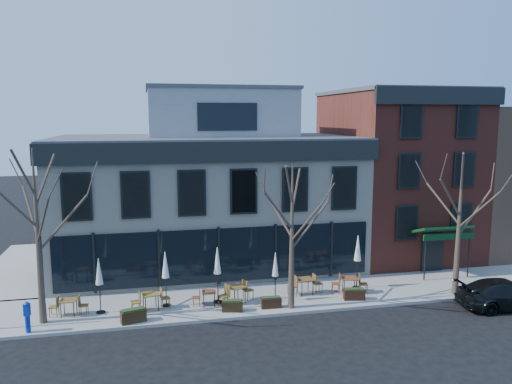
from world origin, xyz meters
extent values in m
plane|color=black|center=(0.00, 0.00, 0.00)|extent=(120.00, 120.00, 0.00)
cube|color=gray|center=(3.25, -2.15, 0.07)|extent=(33.50, 4.70, 0.15)
cube|color=gray|center=(-11.25, 6.00, 0.07)|extent=(4.50, 12.00, 0.15)
cube|color=beige|center=(0.00, 5.00, 4.00)|extent=(18.00, 10.00, 8.00)
cube|color=#47474C|center=(0.00, 5.00, 8.05)|extent=(18.30, 10.30, 0.30)
cube|color=black|center=(0.00, -0.12, 7.55)|extent=(18.30, 0.25, 1.10)
cube|color=black|center=(-9.12, 5.00, 7.55)|extent=(0.25, 10.30, 1.10)
cube|color=black|center=(0.00, -0.06, 1.90)|extent=(17.20, 0.12, 3.00)
cube|color=black|center=(-9.06, 4.00, 1.90)|extent=(0.12, 7.50, 3.00)
cube|color=gray|center=(1.00, 6.00, 9.60)|extent=(9.00, 6.50, 3.00)
cube|color=maroon|center=(13.00, 5.00, 5.50)|extent=(8.00, 10.00, 11.00)
cube|color=#47474C|center=(13.00, 5.00, 11.05)|extent=(8.20, 10.20, 0.25)
cube|color=black|center=(13.00, -0.12, 10.60)|extent=(8.20, 0.25, 1.00)
cube|color=#0B3216|center=(13.00, -0.85, 2.90)|extent=(3.20, 1.66, 0.67)
cube|color=black|center=(13.00, -0.05, 1.25)|extent=(1.40, 0.10, 2.50)
cube|color=#8C664C|center=(23.00, 6.00, 5.00)|extent=(12.00, 12.00, 10.00)
cone|color=#382B21|center=(-8.50, -3.20, 4.11)|extent=(0.34, 0.34, 7.92)
cylinder|color=#382B21|center=(-7.43, -3.01, 4.68)|extent=(2.23, 0.50, 2.48)
cylinder|color=#382B21|center=(-8.95, -2.23, 5.14)|extent=(1.03, 2.05, 2.14)
cylinder|color=#382B21|center=(-9.34, -3.51, 5.65)|extent=(1.80, 0.75, 2.21)
cylinder|color=#382B21|center=(-8.05, -4.16, 5.05)|extent=(1.03, 2.04, 2.28)
cone|color=#382B21|center=(3.00, -3.90, 3.67)|extent=(0.34, 0.34, 7.04)
cylinder|color=#382B21|center=(3.95, -3.73, 4.18)|extent=(2.00, 0.46, 2.21)
cylinder|color=#382B21|center=(2.60, -3.04, 4.59)|extent=(0.93, 1.84, 1.91)
cylinder|color=#382B21|center=(2.25, -4.17, 5.04)|extent=(1.61, 0.68, 1.97)
cylinder|color=#382B21|center=(3.40, -4.76, 4.51)|extent=(0.93, 1.83, 2.03)
cone|color=#382B21|center=(12.00, -3.90, 3.89)|extent=(0.34, 0.34, 7.48)
cylinder|color=#382B21|center=(13.01, -3.72, 4.43)|extent=(2.12, 0.48, 2.35)
cylinder|color=#382B21|center=(11.57, -2.99, 4.86)|extent=(0.98, 1.94, 2.03)
cylinder|color=#382B21|center=(11.20, -4.19, 5.35)|extent=(1.71, 0.71, 2.09)
cylinder|color=#382B21|center=(12.42, -4.81, 4.78)|extent=(0.98, 1.94, 2.16)
imported|color=black|center=(13.51, -5.83, 0.71)|extent=(4.97, 2.21, 1.42)
cylinder|color=#0C2EA5|center=(-8.92, -4.20, 0.53)|extent=(0.22, 0.22, 0.76)
cube|color=#0C2EA5|center=(-8.92, -4.20, 1.19)|extent=(0.29, 0.26, 0.55)
cone|color=#0C2EA5|center=(-8.92, -4.20, 1.51)|extent=(0.28, 0.28, 0.13)
cube|color=brown|center=(-7.47, -2.60, 0.90)|extent=(0.79, 0.79, 0.04)
cylinder|color=black|center=(-7.79, -2.86, 0.52)|extent=(0.04, 0.04, 0.74)
cylinder|color=black|center=(-7.22, -2.92, 0.52)|extent=(0.04, 0.04, 0.74)
cylinder|color=black|center=(-7.73, -2.29, 0.52)|extent=(0.04, 0.04, 0.74)
cylinder|color=black|center=(-7.16, -2.35, 0.52)|extent=(0.04, 0.04, 0.74)
cube|color=brown|center=(-3.71, -2.72, 0.95)|extent=(0.89, 0.89, 0.04)
cylinder|color=black|center=(-3.95, -3.08, 0.54)|extent=(0.04, 0.04, 0.79)
cylinder|color=black|center=(-3.35, -2.97, 0.54)|extent=(0.04, 0.04, 0.79)
cylinder|color=black|center=(-4.06, -2.48, 0.54)|extent=(0.04, 0.04, 0.79)
cylinder|color=black|center=(-3.46, -2.37, 0.54)|extent=(0.04, 0.04, 0.79)
cube|color=brown|center=(-0.89, -2.75, 0.85)|extent=(0.74, 0.74, 0.04)
cylinder|color=black|center=(-1.18, -2.99, 0.49)|extent=(0.04, 0.04, 0.69)
cylinder|color=black|center=(-0.65, -3.05, 0.49)|extent=(0.04, 0.04, 0.69)
cylinder|color=black|center=(-1.12, -2.46, 0.49)|extent=(0.04, 0.04, 0.69)
cylinder|color=black|center=(-0.59, -2.52, 0.49)|extent=(0.04, 0.04, 0.69)
cube|color=brown|center=(0.49, -2.69, 0.98)|extent=(1.05, 1.05, 0.05)
cylinder|color=black|center=(0.34, -3.11, 0.56)|extent=(0.05, 0.05, 0.81)
cylinder|color=black|center=(0.91, -2.85, 0.56)|extent=(0.05, 0.05, 0.81)
cylinder|color=black|center=(0.08, -2.53, 0.56)|extent=(0.05, 0.05, 0.81)
cylinder|color=black|center=(0.65, -2.27, 0.56)|extent=(0.05, 0.05, 0.81)
cube|color=brown|center=(4.25, -2.24, 0.96)|extent=(0.85, 0.85, 0.04)
cylinder|color=black|center=(3.97, -2.58, 0.55)|extent=(0.04, 0.04, 0.80)
cylinder|color=black|center=(4.59, -2.52, 0.55)|extent=(0.04, 0.04, 0.80)
cylinder|color=black|center=(3.91, -1.96, 0.55)|extent=(0.04, 0.04, 0.80)
cylinder|color=black|center=(4.53, -1.90, 0.55)|extent=(0.04, 0.04, 0.80)
cube|color=brown|center=(6.60, -2.59, 0.96)|extent=(0.96, 0.96, 0.04)
cylinder|color=black|center=(6.22, -2.81, 0.55)|extent=(0.04, 0.04, 0.80)
cylinder|color=black|center=(6.82, -2.97, 0.55)|extent=(0.04, 0.04, 0.80)
cylinder|color=black|center=(6.38, -2.21, 0.55)|extent=(0.04, 0.04, 0.80)
cylinder|color=black|center=(6.98, -2.37, 0.55)|extent=(0.04, 0.04, 0.80)
cylinder|color=black|center=(-6.05, -2.59, 0.18)|extent=(0.43, 0.43, 0.06)
cylinder|color=black|center=(-6.05, -2.59, 1.22)|extent=(0.05, 0.05, 2.14)
cone|color=beige|center=(-6.05, -2.59, 2.20)|extent=(0.35, 0.35, 1.27)
cylinder|color=black|center=(-2.96, -2.35, 0.18)|extent=(0.44, 0.44, 0.06)
cylinder|color=black|center=(-2.96, -2.35, 1.25)|extent=(0.05, 0.05, 2.19)
cone|color=silver|center=(-2.96, -2.35, 2.24)|extent=(0.36, 0.36, 1.30)
cylinder|color=black|center=(-0.40, -2.43, 0.18)|extent=(0.46, 0.46, 0.06)
cylinder|color=black|center=(-0.40, -2.43, 1.29)|extent=(0.05, 0.05, 2.28)
cone|color=silver|center=(-0.40, -2.43, 2.32)|extent=(0.37, 0.37, 1.34)
cylinder|color=black|center=(2.44, -2.96, 0.18)|extent=(0.41, 0.41, 0.06)
cylinder|color=black|center=(2.44, -2.96, 1.17)|extent=(0.05, 0.05, 2.04)
cone|color=silver|center=(2.44, -2.96, 2.10)|extent=(0.33, 0.33, 1.20)
cylinder|color=black|center=(7.29, -1.97, 0.18)|extent=(0.47, 0.47, 0.06)
cylinder|color=black|center=(7.29, -1.97, 1.33)|extent=(0.05, 0.05, 2.35)
cone|color=silver|center=(7.29, -1.97, 2.40)|extent=(0.38, 0.38, 1.39)
cube|color=#311F10|center=(-4.50, -4.04, 0.43)|extent=(1.20, 0.72, 0.56)
cube|color=#1E3314|center=(-4.50, -4.04, 0.73)|extent=(1.07, 0.60, 0.09)
cube|color=black|center=(0.11, -3.73, 0.40)|extent=(1.06, 0.58, 0.50)
cube|color=#1E3314|center=(0.11, -3.73, 0.67)|extent=(0.95, 0.48, 0.08)
cube|color=black|center=(2.04, -3.70, 0.40)|extent=(1.00, 0.44, 0.49)
cube|color=#1E3314|center=(2.04, -3.70, 0.66)|extent=(0.90, 0.36, 0.08)
cube|color=black|center=(6.45, -3.55, 0.41)|extent=(1.12, 0.62, 0.53)
cube|color=#1E3314|center=(6.45, -3.55, 0.70)|extent=(1.00, 0.51, 0.08)
camera|label=1|loc=(-3.69, -26.28, 9.38)|focal=35.00mm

